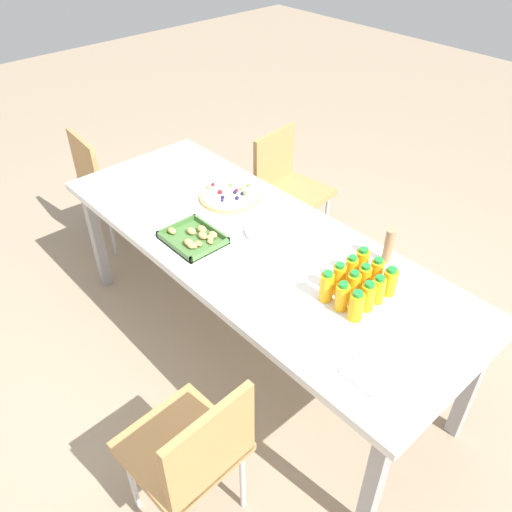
{
  "coord_description": "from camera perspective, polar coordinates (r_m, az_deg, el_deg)",
  "views": [
    {
      "loc": [
        -1.5,
        1.35,
        2.22
      ],
      "look_at": [
        -0.11,
        0.09,
        0.76
      ],
      "focal_mm": 36.27,
      "sensor_mm": 36.0,
      "label": 1
    }
  ],
  "objects": [
    {
      "name": "chair_end",
      "position": [
        3.64,
        -16.18,
        8.18
      ],
      "size": [
        0.43,
        0.43,
        0.83
      ],
      "rotation": [
        0.0,
        0.0,
        3.06
      ],
      "color": "#B7844C",
      "rests_on": "ground_plane"
    },
    {
      "name": "juice_bottle_11",
      "position": [
        2.16,
        7.79,
        -3.39
      ],
      "size": [
        0.06,
        0.06,
        0.15
      ],
      "color": "#F9AB14",
      "rests_on": "party_table"
    },
    {
      "name": "chair_far_left",
      "position": [
        2.03,
        -7.04,
        -20.52
      ],
      "size": [
        0.42,
        0.42,
        0.83
      ],
      "rotation": [
        0.0,
        0.0,
        -1.52
      ],
      "color": "#B7844C",
      "rests_on": "ground_plane"
    },
    {
      "name": "juice_bottle_6",
      "position": [
        2.15,
        12.22,
        -4.4
      ],
      "size": [
        0.06,
        0.06,
        0.14
      ],
      "color": "#F8AC14",
      "rests_on": "party_table"
    },
    {
      "name": "juice_bottle_5",
      "position": [
        2.25,
        10.41,
        -1.66
      ],
      "size": [
        0.05,
        0.05,
        0.15
      ],
      "color": "#F9AE14",
      "rests_on": "party_table"
    },
    {
      "name": "napkin_stack",
      "position": [
        1.94,
        12.34,
        -12.55
      ],
      "size": [
        0.15,
        0.15,
        0.02
      ],
      "primitive_type": "cube",
      "color": "white",
      "rests_on": "party_table"
    },
    {
      "name": "juice_bottle_2",
      "position": [
        2.3,
        11.58,
        -0.79
      ],
      "size": [
        0.06,
        0.06,
        0.15
      ],
      "color": "#F9AE14",
      "rests_on": "party_table"
    },
    {
      "name": "juice_bottle_1",
      "position": [
        2.27,
        13.14,
        -1.8
      ],
      "size": [
        0.06,
        0.06,
        0.14
      ],
      "color": "#F9AC14",
      "rests_on": "party_table"
    },
    {
      "name": "fruit_pizza",
      "position": [
        2.83,
        -2.93,
        6.63
      ],
      "size": [
        0.33,
        0.33,
        0.05
      ],
      "color": "tan",
      "rests_on": "party_table"
    },
    {
      "name": "cardboard_tube",
      "position": [
        2.4,
        14.43,
        1.07
      ],
      "size": [
        0.04,
        0.04,
        0.17
      ],
      "primitive_type": "cylinder",
      "color": "#9E7A56",
      "rests_on": "party_table"
    },
    {
      "name": "juice_bottle_10",
      "position": [
        2.13,
        9.47,
        -4.45
      ],
      "size": [
        0.06,
        0.06,
        0.13
      ],
      "color": "#F9AD14",
      "rests_on": "party_table"
    },
    {
      "name": "chair_near_right",
      "position": [
        3.45,
        3.46,
        8.01
      ],
      "size": [
        0.45,
        0.45,
        0.83
      ],
      "rotation": [
        0.0,
        0.0,
        1.7
      ],
      "color": "#B7844C",
      "rests_on": "ground_plane"
    },
    {
      "name": "juice_bottle_3",
      "position": [
        2.19,
        13.32,
        -3.65
      ],
      "size": [
        0.06,
        0.06,
        0.13
      ],
      "color": "#FAAF14",
      "rests_on": "party_table"
    },
    {
      "name": "juice_bottle_0",
      "position": [
        2.24,
        14.54,
        -2.77
      ],
      "size": [
        0.06,
        0.06,
        0.13
      ],
      "color": "#F8AE14",
      "rests_on": "party_table"
    },
    {
      "name": "party_table",
      "position": [
        2.54,
        -0.19,
        0.54
      ],
      "size": [
        2.27,
        0.86,
        0.74
      ],
      "color": "white",
      "rests_on": "ground_plane"
    },
    {
      "name": "juice_bottle_7",
      "position": [
        2.17,
        10.65,
        -3.36
      ],
      "size": [
        0.06,
        0.06,
        0.15
      ],
      "color": "#F8AD14",
      "rests_on": "party_table"
    },
    {
      "name": "juice_bottle_8",
      "position": [
        2.2,
        9.1,
        -2.49
      ],
      "size": [
        0.06,
        0.06,
        0.15
      ],
      "color": "#F9AE14",
      "rests_on": "party_table"
    },
    {
      "name": "ground_plane",
      "position": [
        3.0,
        -0.16,
        -9.81
      ],
      "size": [
        12.0,
        12.0,
        0.0
      ],
      "primitive_type": "plane",
      "color": "gray"
    },
    {
      "name": "juice_bottle_4",
      "position": [
        2.22,
        11.82,
        -2.51
      ],
      "size": [
        0.06,
        0.06,
        0.14
      ],
      "color": "#FBAE14",
      "rests_on": "party_table"
    },
    {
      "name": "plate_stack",
      "position": [
        2.55,
        1.05,
        2.77
      ],
      "size": [
        0.2,
        0.2,
        0.02
      ],
      "color": "silver",
      "rests_on": "party_table"
    },
    {
      "name": "snack_tray",
      "position": [
        2.51,
        -6.83,
        1.98
      ],
      "size": [
        0.28,
        0.24,
        0.04
      ],
      "color": "#477238",
      "rests_on": "party_table"
    },
    {
      "name": "juice_bottle_9",
      "position": [
        2.09,
        10.99,
        -5.45
      ],
      "size": [
        0.06,
        0.06,
        0.14
      ],
      "color": "#FAAE14",
      "rests_on": "party_table"
    }
  ]
}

